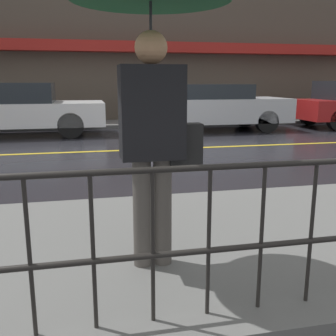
{
  "coord_description": "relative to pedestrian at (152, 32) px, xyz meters",
  "views": [
    {
      "loc": [
        -1.97,
        -8.4,
        1.48
      ],
      "look_at": [
        -0.87,
        -3.34,
        0.32
      ],
      "focal_mm": 42.0,
      "sensor_mm": 36.0,
      "label": 1
    }
  ],
  "objects": [
    {
      "name": "car_silver",
      "position": [
        3.32,
        8.58,
        -1.07
      ],
      "size": [
        4.43,
        1.83,
        1.38
      ],
      "color": "#B2B5BA",
      "rests_on": "ground_plane"
    },
    {
      "name": "lane_marking",
      "position": [
        1.49,
        5.69,
        -1.79
      ],
      "size": [
        25.2,
        0.12,
        0.01
      ],
      "color": "gold",
      "rests_on": "ground_plane"
    },
    {
      "name": "ground_plane",
      "position": [
        1.49,
        5.69,
        -1.8
      ],
      "size": [
        80.0,
        80.0,
        0.0
      ],
      "primitive_type": "plane",
      "color": "black"
    },
    {
      "name": "building_storefront",
      "position": [
        1.49,
        11.49,
        0.74
      ],
      "size": [
        28.0,
        0.85,
        5.05
      ],
      "color": "#4C4238",
      "rests_on": "ground_plane"
    },
    {
      "name": "pedestrian",
      "position": [
        0.0,
        0.0,
        0.0
      ],
      "size": [
        1.07,
        1.07,
        2.1
      ],
      "rotation": [
        0.0,
        0.0,
        3.14
      ],
      "color": "#4C4742",
      "rests_on": "sidewalk_near"
    },
    {
      "name": "sidewalk_near",
      "position": [
        1.49,
        0.41,
        -1.73
      ],
      "size": [
        28.0,
        2.75,
        0.13
      ],
      "color": "#60605E",
      "rests_on": "ground_plane"
    },
    {
      "name": "sidewalk_far",
      "position": [
        1.49,
        10.48,
        -1.73
      ],
      "size": [
        28.0,
        1.78,
        0.13
      ],
      "color": "#60605E",
      "rests_on": "ground_plane"
    },
    {
      "name": "car_white",
      "position": [
        -2.31,
        8.58,
        -1.06
      ],
      "size": [
        4.75,
        1.77,
        1.43
      ],
      "color": "silver",
      "rests_on": "ground_plane"
    }
  ]
}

